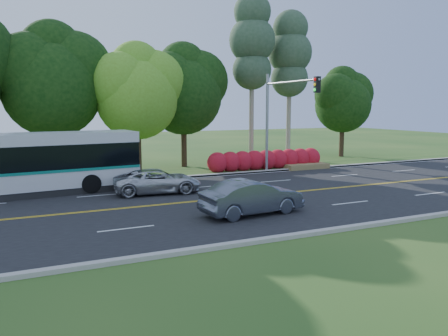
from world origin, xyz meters
name	(u,v)px	position (x,y,z in m)	size (l,w,h in m)	color
ground	(228,199)	(0.00, 0.00, 0.00)	(120.00, 120.00, 0.00)	#214B19
road	(228,198)	(0.00, 0.00, 0.01)	(60.00, 14.00, 0.02)	black
curb_north	(183,177)	(0.00, 7.15, 0.07)	(60.00, 0.30, 0.15)	#ABA69B
curb_south	(310,233)	(0.00, -7.15, 0.07)	(60.00, 0.30, 0.15)	#ABA69B
grass_verge	(174,174)	(0.00, 9.00, 0.05)	(60.00, 4.00, 0.10)	#214B19
lane_markings	(226,198)	(-0.09, 0.00, 0.02)	(57.60, 13.82, 0.00)	gold
tree_row	(88,77)	(-5.15, 12.13, 6.73)	(44.70, 9.10, 13.84)	black
bougainvillea_hedge	(269,160)	(7.18, 8.15, 0.72)	(9.50, 2.25, 1.50)	#A30D1F
traffic_signal	(281,107)	(6.49, 5.40, 4.67)	(0.42, 6.10, 7.00)	gray
transit_bus	(16,165)	(-9.89, 5.16, 1.65)	(12.77, 3.95, 3.29)	silver
sedan	(252,197)	(-0.48, -3.49, 0.78)	(1.61, 4.62, 1.52)	#535865
suv	(158,181)	(-2.91, 2.86, 0.68)	(2.19, 4.74, 1.32)	silver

